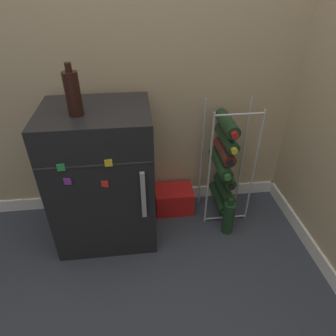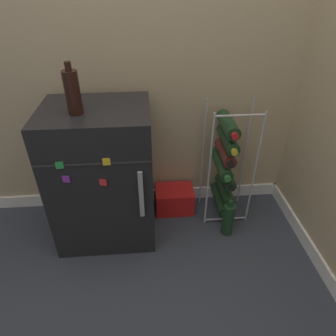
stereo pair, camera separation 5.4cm
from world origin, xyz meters
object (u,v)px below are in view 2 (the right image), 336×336
Objects in this scene: mini_fridge at (103,176)px; fridge_top_bottle at (73,92)px; loose_bottle_floor at (228,219)px; soda_box at (174,199)px; wine_rack at (225,164)px.

fridge_top_bottle is (-0.07, -0.06, 0.52)m from mini_fridge.
mini_fridge is at bearing 172.25° from loose_bottle_floor.
loose_bottle_floor is (0.31, -0.26, 0.03)m from soda_box.
mini_fridge is at bearing 38.57° from fridge_top_bottle.
mini_fridge is 3.39× the size of fridge_top_bottle.
fridge_top_bottle is at bearing -157.36° from soda_box.
soda_box is at bearing 169.93° from wine_rack.
loose_bottle_floor is at bearing -7.75° from mini_fridge.
fridge_top_bottle is (-0.51, -0.21, 0.86)m from soda_box.
loose_bottle_floor is at bearing -39.27° from soda_box.
fridge_top_bottle reaches higher than loose_bottle_floor.
fridge_top_bottle is (-0.82, -0.16, 0.54)m from wine_rack.
mini_fridge is 1.06× the size of wine_rack.
loose_bottle_floor is (0.00, -0.20, -0.28)m from wine_rack.
fridge_top_bottle reaches higher than wine_rack.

